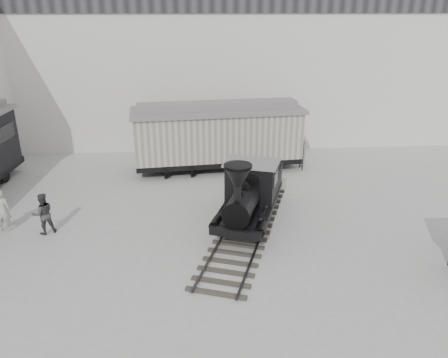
{
  "coord_description": "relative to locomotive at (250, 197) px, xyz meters",
  "views": [
    {
      "loc": [
        -0.41,
        -12.21,
        8.33
      ],
      "look_at": [
        0.66,
        3.79,
        2.0
      ],
      "focal_mm": 35.0,
      "sensor_mm": 36.0,
      "label": 1
    }
  ],
  "objects": [
    {
      "name": "ground",
      "position": [
        -1.7,
        -3.83,
        -1.19
      ],
      "size": [
        90.0,
        90.0,
        0.0
      ],
      "primitive_type": "plane",
      "color": "#9E9E9B"
    },
    {
      "name": "north_wall",
      "position": [
        -1.7,
        11.16,
        4.37
      ],
      "size": [
        34.0,
        2.51,
        11.0
      ],
      "color": "silver",
      "rests_on": "ground"
    },
    {
      "name": "locomotive",
      "position": [
        0.0,
        0.0,
        0.0
      ],
      "size": [
        4.8,
        9.26,
        3.22
      ],
      "rotation": [
        0.0,
        0.0,
        -0.33
      ],
      "color": "#2A2522",
      "rests_on": "ground"
    },
    {
      "name": "boxcar",
      "position": [
        -0.93,
        6.59,
        0.76
      ],
      "size": [
        9.32,
        3.75,
        3.72
      ],
      "rotation": [
        0.0,
        0.0,
        0.1
      ],
      "color": "black",
      "rests_on": "ground"
    },
    {
      "name": "visitor_a",
      "position": [
        -9.8,
        0.01,
        -0.31
      ],
      "size": [
        0.69,
        0.5,
        1.77
      ],
      "primitive_type": "imported",
      "rotation": [
        0.0,
        0.0,
        3.26
      ],
      "color": "#AFAFA3",
      "rests_on": "ground"
    },
    {
      "name": "visitor_b",
      "position": [
        -8.12,
        -0.31,
        -0.35
      ],
      "size": [
        1.02,
        0.95,
        1.68
      ],
      "primitive_type": "imported",
      "rotation": [
        0.0,
        0.0,
        3.63
      ],
      "color": "#373738",
      "rests_on": "ground"
    }
  ]
}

